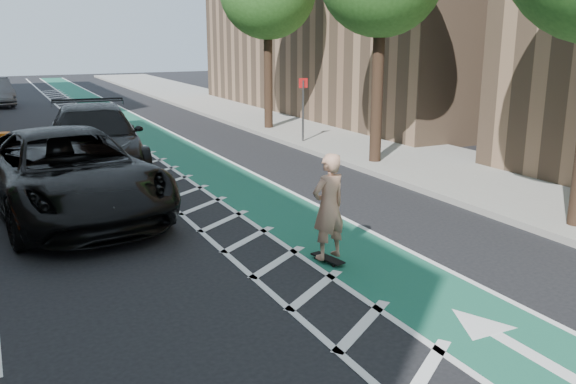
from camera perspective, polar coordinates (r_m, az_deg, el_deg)
ground at (r=9.45m, az=-5.59°, el=-10.75°), size 120.00×120.00×0.00m
bike_lane at (r=19.40m, az=-7.91°, el=2.42°), size 2.00×90.00×0.01m
buffer_strip at (r=18.99m, az=-12.20°, el=1.97°), size 1.40×90.00×0.01m
sidewalk_right at (r=22.26m, az=8.16°, el=4.15°), size 5.00×90.00×0.15m
curb_right at (r=20.99m, az=2.62°, el=3.67°), size 0.12×90.00×0.16m
sign_post at (r=22.79m, az=1.42°, el=7.78°), size 0.35×0.08×2.47m
skateboard at (r=11.14m, az=3.73°, el=-6.23°), size 0.34×0.76×0.10m
skateboarder at (r=10.83m, az=3.82°, el=-1.36°), size 0.78×0.59×1.93m
suv_near at (r=14.71m, az=-19.89°, el=1.68°), size 4.05×7.35×1.95m
suv_far at (r=19.00m, az=-17.73°, el=4.64°), size 3.57×7.11×1.98m
barrel_c at (r=22.81m, az=-24.91°, el=3.99°), size 0.60×0.60×0.82m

